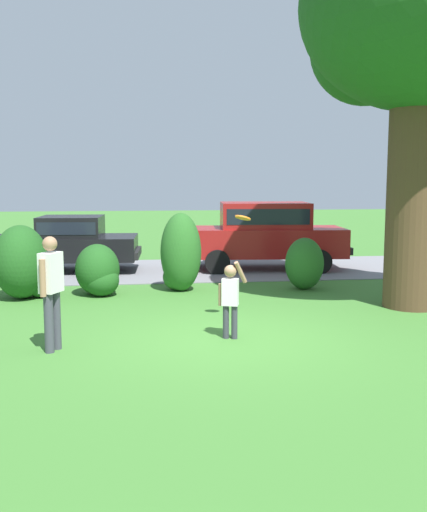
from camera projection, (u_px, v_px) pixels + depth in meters
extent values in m
plane|color=#3D752D|center=(227.00, 337.00, 9.76)|extent=(80.00, 80.00, 0.00)
cube|color=slate|center=(189.00, 270.00, 16.97)|extent=(28.00, 4.40, 0.02)
cylinder|color=#513823|center=(415.00, 196.00, 11.81)|extent=(1.11, 1.11, 4.47)
ellipsoid|color=#1E511C|center=(423.00, 4.00, 11.34)|extent=(4.76, 4.76, 4.04)
ellipsoid|color=#1E511C|center=(367.00, 48.00, 12.44)|extent=(2.37, 2.37, 2.37)
ellipsoid|color=#1E511C|center=(21.00, 262.00, 12.85)|extent=(1.16, 1.39, 1.60)
ellipsoid|color=#1E511C|center=(40.00, 283.00, 13.04)|extent=(0.72, 0.72, 0.65)
ellipsoid|color=#1E511C|center=(97.00, 269.00, 13.30)|extent=(0.98, 1.15, 1.14)
ellipsoid|color=#1E511C|center=(101.00, 280.00, 13.16)|extent=(0.78, 0.78, 0.70)
ellipsoid|color=#286023|center=(181.00, 252.00, 13.70)|extent=(0.94, 0.95, 1.81)
ellipsoid|color=#286023|center=(177.00, 277.00, 13.90)|extent=(0.68, 0.68, 0.62)
ellipsoid|color=#286023|center=(304.00, 264.00, 13.95)|extent=(0.91, 0.87, 1.22)
cube|color=black|center=(61.00, 248.00, 16.57)|extent=(4.30, 2.09, 0.64)
cube|color=black|center=(71.00, 226.00, 16.51)|extent=(1.77, 1.72, 0.56)
cube|color=black|center=(71.00, 226.00, 16.51)|extent=(1.64, 1.73, 0.34)
cylinder|color=black|center=(4.00, 267.00, 15.60)|extent=(0.61, 0.26, 0.60)
cylinder|color=black|center=(22.00, 257.00, 17.46)|extent=(0.61, 0.26, 0.60)
cylinder|color=black|center=(104.00, 266.00, 15.77)|extent=(0.61, 0.26, 0.60)
cylinder|color=black|center=(111.00, 257.00, 17.63)|extent=(0.61, 0.26, 0.60)
cube|color=black|center=(138.00, 253.00, 16.73)|extent=(0.23, 1.75, 0.20)
cube|color=maroon|center=(264.00, 242.00, 17.06)|extent=(4.64, 2.22, 0.80)
cube|color=maroon|center=(265.00, 215.00, 16.96)|extent=(2.61, 1.83, 0.72)
cube|color=black|center=(265.00, 215.00, 16.96)|extent=(2.41, 1.83, 0.43)
cylinder|color=black|center=(217.00, 262.00, 16.13)|extent=(0.70, 0.28, 0.68)
cylinder|color=black|center=(215.00, 254.00, 17.99)|extent=(0.70, 0.28, 0.68)
cylinder|color=black|center=(319.00, 262.00, 16.24)|extent=(0.70, 0.28, 0.68)
cylinder|color=black|center=(306.00, 253.00, 18.10)|extent=(0.70, 0.28, 0.68)
cube|color=black|center=(185.00, 249.00, 16.99)|extent=(0.27, 1.75, 0.20)
cube|color=black|center=(343.00, 248.00, 17.18)|extent=(0.27, 1.75, 0.20)
cylinder|color=#383842|center=(226.00, 322.00, 9.67)|extent=(0.10, 0.10, 0.55)
cylinder|color=#383842|center=(234.00, 322.00, 9.64)|extent=(0.10, 0.10, 0.55)
cube|color=white|center=(230.00, 292.00, 9.59)|extent=(0.30, 0.23, 0.44)
sphere|color=#A37556|center=(230.00, 271.00, 9.55)|extent=(0.20, 0.20, 0.20)
cylinder|color=#A37556|center=(241.00, 272.00, 9.57)|extent=(0.24, 0.21, 0.39)
cylinder|color=#A37556|center=(221.00, 295.00, 9.63)|extent=(0.07, 0.07, 0.36)
cylinder|color=orange|center=(243.00, 218.00, 10.42)|extent=(0.29, 0.28, 0.15)
cylinder|color=yellow|center=(243.00, 218.00, 10.42)|extent=(0.16, 0.16, 0.10)
cylinder|color=#3F3F4C|center=(56.00, 320.00, 9.03)|extent=(0.14, 0.14, 0.90)
cylinder|color=#3F3F4C|center=(49.00, 323.00, 8.85)|extent=(0.14, 0.14, 0.90)
cube|color=white|center=(51.00, 272.00, 8.84)|extent=(0.35, 0.42, 0.60)
sphere|color=#A37556|center=(50.00, 244.00, 8.79)|extent=(0.22, 0.22, 0.22)
cylinder|color=#A37556|center=(59.00, 274.00, 9.06)|extent=(0.09, 0.09, 0.55)
cylinder|color=#A37556|center=(43.00, 278.00, 8.64)|extent=(0.09, 0.09, 0.55)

